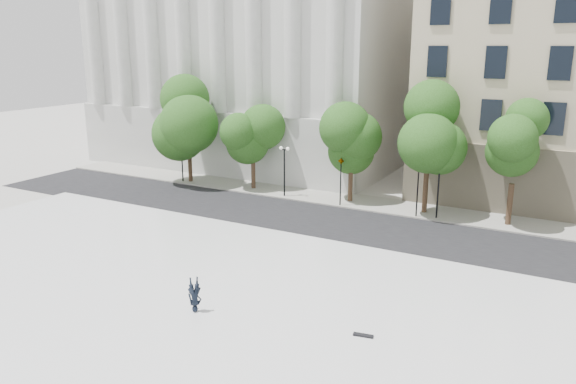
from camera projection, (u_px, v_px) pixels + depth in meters
name	position (u px, v px, depth m)	size (l,w,h in m)	color
ground	(157.00, 347.00, 22.78)	(160.00, 160.00, 0.00)	#B7B4AD
plaza	(202.00, 312.00, 25.26)	(44.00, 22.00, 0.45)	silver
street	(338.00, 225.00, 38.02)	(60.00, 8.00, 0.02)	black
far_sidewalk	(369.00, 203.00, 43.09)	(60.00, 4.00, 0.12)	#9E9A91
building_west	(273.00, 35.00, 60.08)	(31.50, 27.65, 25.60)	silver
traffic_light_west	(341.00, 158.00, 41.50)	(1.14, 1.93, 4.27)	black
traffic_light_east	(419.00, 168.00, 38.81)	(0.78, 1.59, 4.13)	black
person_lying	(195.00, 307.00, 24.80)	(0.58, 0.38, 1.60)	black
skateboard	(363.00, 335.00, 22.72)	(0.82, 0.21, 0.08)	black
street_trees	(361.00, 138.00, 41.57)	(41.13, 5.34, 7.82)	#382619
lamp_posts	(360.00, 170.00, 41.31)	(34.99, 0.28, 4.40)	black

